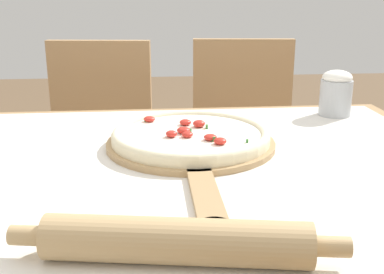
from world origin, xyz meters
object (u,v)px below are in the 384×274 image
Objects in this scene: rolling_pin at (176,241)px; chair_right at (243,140)px; pizza_peel at (192,147)px; flour_cup at (336,93)px; chair_left at (99,144)px; pizza at (191,135)px.

rolling_pin is 0.48× the size of chair_right.
pizza_peel is 0.44m from rolling_pin.
flour_cup is (0.47, 0.68, 0.03)m from rolling_pin.
chair_left is at bearing 100.50° from rolling_pin.
flour_cup is (0.41, 0.25, 0.06)m from pizza_peel.
flour_cup reaches higher than pizza.
pizza_peel is 0.68× the size of chair_left.
chair_left is (-0.28, 0.73, -0.25)m from pizza.
pizza is at bearing 82.71° from rolling_pin.
chair_right is 7.16× the size of flour_cup.
rolling_pin is 0.48× the size of chair_left.
pizza is at bearing -62.40° from chair_left.
pizza_peel is at bearing 82.27° from rolling_pin.
chair_left is at bearing 110.26° from pizza_peel.
pizza is (-0.00, 0.03, 0.02)m from pizza_peel.
chair_right is at bearing 70.71° from pizza_peel.
flour_cup is (0.41, 0.23, 0.04)m from pizza.
chair_left is (-0.22, 1.18, -0.26)m from rolling_pin.
pizza_peel is 0.83m from chair_right.
chair_right is (0.54, 0.00, 0.00)m from chair_left.
pizza is 0.39× the size of chair_right.
pizza_peel is at bearing -63.05° from chair_left.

